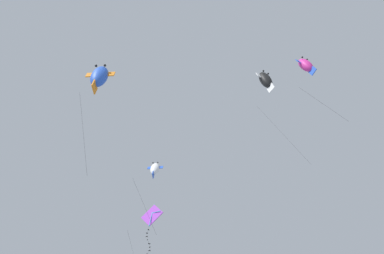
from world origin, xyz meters
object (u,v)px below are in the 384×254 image
at_px(kite_fish_far_centre, 266,80).
at_px(kite_fish_near_right, 306,65).
at_px(kite_fish_highest, 155,169).
at_px(kite_fish_low_drifter, 99,77).
at_px(kite_diamond_near_left, 152,216).

bearing_deg(kite_fish_far_centre, kite_fish_near_right, 64.60).
bearing_deg(kite_fish_highest, kite_fish_far_centre, 163.11).
height_order(kite_fish_near_right, kite_fish_highest, kite_fish_near_right).
xyz_separation_m(kite_fish_near_right, kite_fish_low_drifter, (11.68, -3.69, 1.21)).
bearing_deg(kite_fish_highest, kite_fish_near_right, 143.08).
relative_size(kite_fish_far_centre, kite_diamond_near_left, 0.80).
height_order(kite_fish_highest, kite_fish_low_drifter, kite_fish_low_drifter).
bearing_deg(kite_fish_low_drifter, kite_diamond_near_left, -100.62).
height_order(kite_fish_near_right, kite_diamond_near_left, kite_fish_near_right).
bearing_deg(kite_diamond_near_left, kite_fish_highest, 106.60).
xyz_separation_m(kite_fish_far_centre, kite_fish_near_right, (-0.20, 5.03, -3.55)).
bearing_deg(kite_fish_highest, kite_fish_low_drifter, 70.37).
xyz_separation_m(kite_fish_highest, kite_diamond_near_left, (-0.04, -4.06, -2.07)).
relative_size(kite_fish_far_centre, kite_fish_low_drifter, 1.00).
distance_m(kite_fish_far_centre, kite_diamond_near_left, 13.71).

